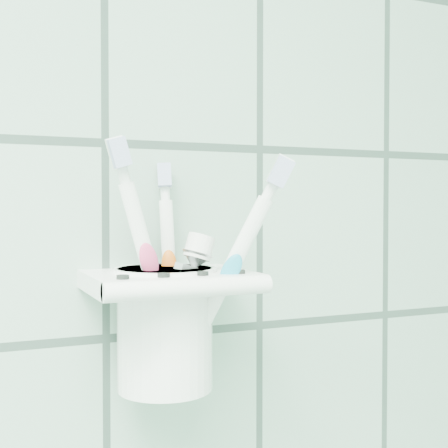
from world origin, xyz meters
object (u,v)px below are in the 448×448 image
holder_bracket (169,283)px  toothbrush_pink (180,255)px  toothbrush_orange (174,256)px  toothpaste_tube (163,295)px  toothbrush_blue (175,267)px  cup (165,324)px

holder_bracket → toothbrush_pink: toothbrush_pink is taller
toothbrush_orange → toothpaste_tube: (-0.01, -0.00, -0.03)m
toothbrush_pink → toothpaste_tube: size_ratio=1.53×
toothbrush_orange → toothpaste_tube: 0.03m
holder_bracket → toothbrush_pink: 0.03m
toothbrush_blue → toothbrush_orange: (-0.00, -0.01, 0.01)m
toothbrush_pink → toothbrush_blue: 0.01m
toothpaste_tube → cup: bearing=47.8°
toothbrush_pink → toothbrush_orange: bearing=-163.5°
cup → toothpaste_tube: bearing=-113.7°
toothpaste_tube → toothbrush_blue: bearing=23.2°
toothpaste_tube → holder_bracket: bearing=29.3°
holder_bracket → toothpaste_tube: size_ratio=0.99×
holder_bracket → toothbrush_blue: size_ratio=0.72×
toothbrush_pink → cup: bearing=145.3°
holder_bracket → toothbrush_orange: size_ratio=0.66×
holder_bracket → toothbrush_pink: (0.01, -0.00, 0.02)m
toothbrush_orange → toothpaste_tube: toothbrush_orange is taller
holder_bracket → cup: bearing=113.1°
cup → toothbrush_pink: size_ratio=0.49×
cup → toothbrush_blue: toothbrush_blue is taller
toothbrush_blue → cup: bearing=-158.9°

